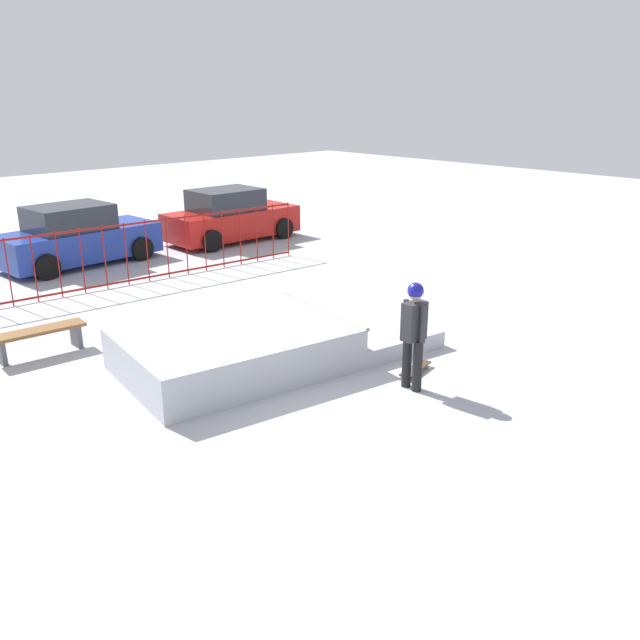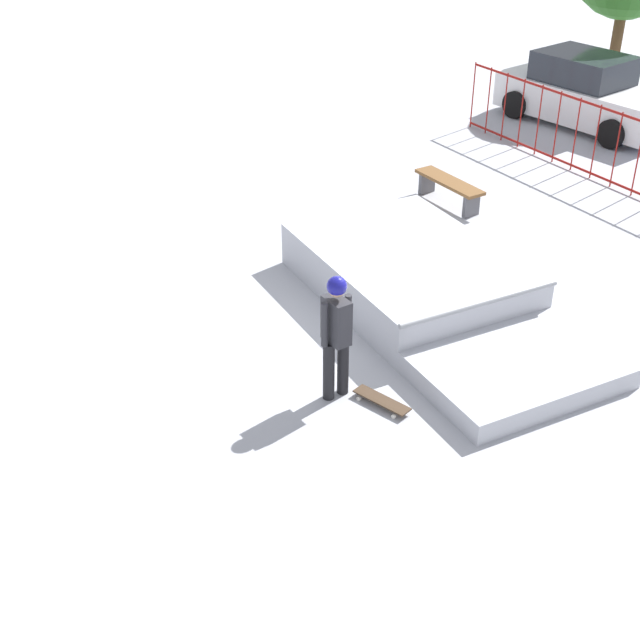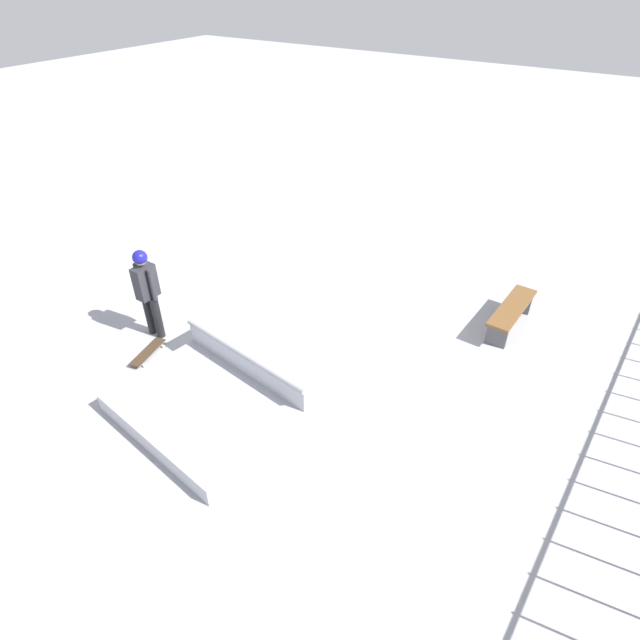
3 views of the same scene
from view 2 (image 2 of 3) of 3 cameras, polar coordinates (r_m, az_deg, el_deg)
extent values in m
plane|color=#A8AAB2|center=(13.24, 5.24, 0.63)|extent=(60.00, 60.00, 0.00)
cube|color=#B0B3BB|center=(13.59, 5.75, 3.13)|extent=(3.93, 3.08, 0.70)
cube|color=#B0B3BB|center=(11.86, 12.71, -3.20)|extent=(2.15, 2.83, 0.30)
cylinder|color=gray|center=(12.15, 10.38, 1.04)|extent=(0.44, 2.59, 0.08)
cylinder|color=black|center=(11.20, 1.50, -2.99)|extent=(0.15, 0.15, 0.82)
cylinder|color=black|center=(11.09, 0.57, -3.34)|extent=(0.15, 0.15, 0.82)
cube|color=#2D2D33|center=(10.76, 1.07, -0.03)|extent=(0.39, 0.23, 0.60)
cylinder|color=#2D2D33|center=(10.85, 1.83, 0.23)|extent=(0.09, 0.09, 0.60)
cylinder|color=#2D2D33|center=(10.68, 0.30, -0.30)|extent=(0.09, 0.09, 0.60)
sphere|color=tan|center=(10.54, 1.10, 2.06)|extent=(0.22, 0.22, 0.22)
sphere|color=navy|center=(10.52, 1.10, 2.21)|extent=(0.25, 0.25, 0.25)
cube|color=#3F2D1E|center=(11.17, 4.03, -5.20)|extent=(0.82, 0.37, 0.02)
cylinder|color=silver|center=(11.15, 5.52, -5.72)|extent=(0.06, 0.04, 0.06)
cylinder|color=silver|center=(11.00, 4.80, -6.26)|extent=(0.06, 0.04, 0.06)
cylinder|color=silver|center=(11.42, 3.27, -4.62)|extent=(0.06, 0.04, 0.06)
cylinder|color=silver|center=(11.27, 2.54, -5.13)|extent=(0.06, 0.04, 0.06)
cylinder|color=maroon|center=(21.01, 9.90, 14.19)|extent=(0.03, 0.03, 1.50)
cylinder|color=maroon|center=(20.63, 10.87, 13.79)|extent=(0.03, 0.03, 1.50)
cylinder|color=maroon|center=(20.27, 11.88, 13.37)|extent=(0.03, 0.03, 1.50)
cylinder|color=maroon|center=(19.90, 12.92, 12.93)|extent=(0.03, 0.03, 1.50)
cylinder|color=maroon|center=(19.55, 14.00, 12.47)|extent=(0.03, 0.03, 1.50)
cylinder|color=maroon|center=(19.20, 15.11, 11.99)|extent=(0.03, 0.03, 1.50)
cylinder|color=maroon|center=(18.86, 16.26, 11.48)|extent=(0.03, 0.03, 1.50)
cylinder|color=maroon|center=(18.53, 17.45, 10.96)|extent=(0.03, 0.03, 1.50)
cylinder|color=maroon|center=(18.21, 18.67, 10.41)|extent=(0.03, 0.03, 1.50)
cylinder|color=maroon|center=(17.90, 19.93, 9.83)|extent=(0.03, 0.03, 1.50)
cube|color=brown|center=(16.75, 8.40, 8.86)|extent=(1.62, 0.49, 0.06)
cube|color=#4C4C51|center=(17.30, 6.96, 8.84)|extent=(0.08, 0.36, 0.42)
cube|color=#4C4C51|center=(16.39, 9.78, 7.33)|extent=(0.08, 0.36, 0.42)
cube|color=white|center=(21.83, 16.88, 13.45)|extent=(4.20, 1.95, 0.80)
cube|color=#262B33|center=(21.75, 16.74, 15.39)|extent=(2.09, 1.62, 0.64)
cylinder|color=black|center=(20.52, 18.42, 11.40)|extent=(0.65, 0.26, 0.64)
cylinder|color=black|center=(23.30, 15.33, 14.12)|extent=(0.65, 0.26, 0.64)
cylinder|color=black|center=(22.00, 12.57, 13.50)|extent=(0.65, 0.26, 0.64)
cylinder|color=brown|center=(24.07, 18.62, 16.41)|extent=(0.27, 0.27, 2.47)
camera|label=1|loc=(15.21, -39.21, 16.15)|focal=37.93mm
camera|label=3|loc=(12.48, 44.89, 18.57)|focal=28.92mm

